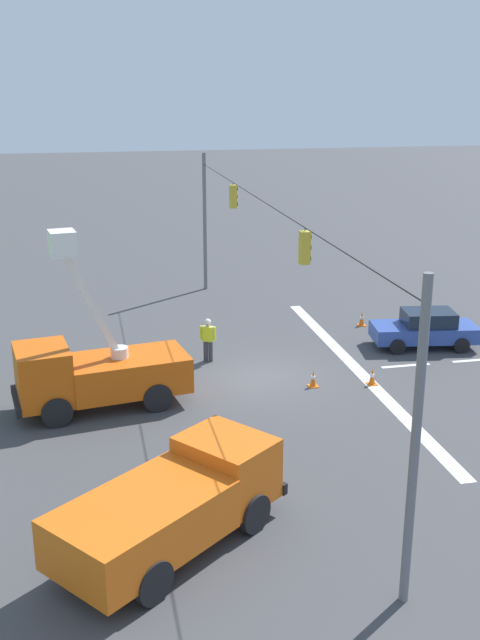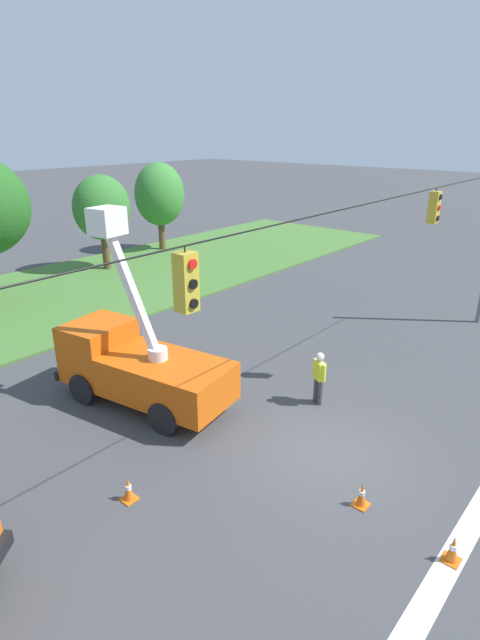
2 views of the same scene
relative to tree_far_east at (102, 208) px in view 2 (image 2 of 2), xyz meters
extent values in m
plane|color=#424244|center=(-7.39, -20.41, -3.81)|extent=(200.00, 200.00, 0.00)
cube|color=#477533|center=(-7.39, -2.41, -3.76)|extent=(56.00, 12.00, 0.10)
cube|color=silver|center=(-7.39, -24.20, -3.81)|extent=(17.60, 0.50, 0.01)
cylinder|color=black|center=(-7.39, -20.41, 2.79)|extent=(26.00, 0.03, 0.03)
cylinder|color=black|center=(-12.45, -20.41, 2.74)|extent=(0.02, 0.02, 0.10)
cube|color=gold|center=(-12.45, -20.41, 2.21)|extent=(0.32, 0.28, 0.96)
cylinder|color=red|center=(-12.45, -20.57, 2.53)|extent=(0.16, 0.05, 0.16)
cylinder|color=black|center=(-12.45, -20.57, 2.21)|extent=(0.16, 0.05, 0.16)
cylinder|color=black|center=(-12.45, -20.57, 1.89)|extent=(0.16, 0.05, 0.16)
cylinder|color=black|center=(-1.97, -20.41, 2.74)|extent=(0.02, 0.02, 0.10)
cube|color=gold|center=(-1.97, -20.41, 2.21)|extent=(0.32, 0.28, 0.96)
cylinder|color=black|center=(-1.97, -20.57, 2.53)|extent=(0.16, 0.05, 0.16)
cylinder|color=red|center=(-1.97, -20.57, 2.21)|extent=(0.16, 0.05, 0.16)
cylinder|color=black|center=(-1.97, -20.57, 1.89)|extent=(0.16, 0.05, 0.16)
cylinder|color=brown|center=(0.00, 0.00, -2.64)|extent=(0.47, 0.47, 2.34)
ellipsoid|color=#33752D|center=(0.00, 0.00, 0.03)|extent=(3.55, 3.05, 3.83)
cylinder|color=brown|center=(5.85, 1.50, -2.60)|extent=(0.46, 0.46, 2.42)
ellipsoid|color=#387F33|center=(5.85, 1.50, 0.16)|extent=(3.65, 3.18, 4.32)
cube|color=#D6560F|center=(-8.74, -15.39, -2.71)|extent=(2.84, 4.27, 1.21)
cube|color=#D6560F|center=(-9.19, -12.59, -2.38)|extent=(2.39, 2.02, 1.87)
cube|color=#1E2838|center=(-9.29, -12.00, -2.05)|extent=(1.89, 0.40, 0.84)
cube|color=black|center=(-9.34, -11.67, -3.16)|extent=(2.23, 0.52, 0.30)
cylinder|color=black|center=(-10.17, -12.98, -3.31)|extent=(0.44, 1.03, 1.00)
cylinder|color=black|center=(-8.14, -12.65, -3.31)|extent=(0.44, 1.03, 1.00)
cylinder|color=black|center=(-9.64, -16.25, -3.31)|extent=(0.44, 1.03, 1.00)
cylinder|color=black|center=(-7.61, -15.92, -3.31)|extent=(0.44, 1.03, 1.00)
cylinder|color=silver|center=(-8.79, -15.11, -1.93)|extent=(0.60, 0.60, 0.36)
cube|color=white|center=(-8.92, -14.30, -0.21)|extent=(0.53, 1.86, 3.89)
cube|color=white|center=(-9.05, -13.50, 1.94)|extent=(1.02, 0.93, 0.80)
cylinder|color=#383842|center=(-5.26, -18.62, -3.39)|extent=(0.18, 0.18, 0.85)
cylinder|color=#383842|center=(-5.35, -18.80, -3.39)|extent=(0.18, 0.18, 0.85)
cube|color=#D8EA26|center=(-5.30, -18.71, -2.66)|extent=(0.39, 0.46, 0.60)
cube|color=silver|center=(-5.30, -18.71, -2.66)|extent=(0.25, 0.41, 0.62)
cylinder|color=#D8EA26|center=(-5.19, -18.47, -2.63)|extent=(0.11, 0.11, 0.55)
cylinder|color=#D8EA26|center=(-5.42, -18.95, -2.63)|extent=(0.11, 0.11, 0.55)
sphere|color=tan|center=(-5.30, -18.71, -2.23)|extent=(0.22, 0.22, 0.22)
sphere|color=white|center=(-5.30, -18.71, -2.17)|extent=(0.26, 0.26, 0.26)
cube|color=orange|center=(-12.07, -17.72, -3.80)|extent=(0.36, 0.36, 0.03)
cone|color=orange|center=(-12.07, -17.72, -3.48)|extent=(0.24, 0.24, 0.60)
cylinder|color=white|center=(-12.07, -17.72, -3.45)|extent=(0.15, 0.15, 0.11)
cube|color=orange|center=(-8.92, -24.19, -3.80)|extent=(0.36, 0.36, 0.03)
cone|color=orange|center=(-8.92, -24.19, -3.48)|extent=(0.24, 0.24, 0.60)
cylinder|color=white|center=(-8.92, -24.19, -3.45)|extent=(0.15, 0.15, 0.11)
cube|color=orange|center=(-8.66, -22.02, -3.80)|extent=(0.36, 0.36, 0.03)
cone|color=orange|center=(-8.66, -22.02, -3.49)|extent=(0.24, 0.24, 0.59)
cylinder|color=white|center=(-8.66, -22.02, -3.46)|extent=(0.15, 0.15, 0.11)
camera|label=1|loc=(-32.84, -14.22, 6.73)|focal=42.00mm
camera|label=2|loc=(-17.63, -25.94, 4.47)|focal=28.00mm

